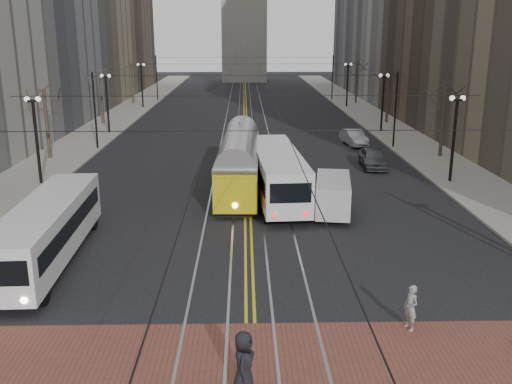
{
  "coord_description": "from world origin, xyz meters",
  "views": [
    {
      "loc": [
        -0.19,
        -18.93,
        9.83
      ],
      "look_at": [
        0.33,
        5.35,
        3.0
      ],
      "focal_mm": 40.0,
      "sensor_mm": 36.0,
      "label": 1
    }
  ],
  "objects_px": {
    "rear_bus": "(277,175)",
    "transit_bus": "(48,233)",
    "streetcar": "(239,167)",
    "sedan_grey": "(373,158)",
    "pedestrian_a": "(244,364)",
    "cargo_van": "(333,197)",
    "sedan_silver": "(354,137)",
    "pedestrian_b": "(411,308)"
  },
  "relations": [
    {
      "from": "pedestrian_a",
      "to": "sedan_silver",
      "type": "bearing_deg",
      "value": -6.66
    },
    {
      "from": "transit_bus",
      "to": "cargo_van",
      "type": "bearing_deg",
      "value": 23.71
    },
    {
      "from": "sedan_silver",
      "to": "pedestrian_b",
      "type": "relative_size",
      "value": 2.65
    },
    {
      "from": "cargo_van",
      "to": "pedestrian_a",
      "type": "height_order",
      "value": "cargo_van"
    },
    {
      "from": "cargo_van",
      "to": "pedestrian_b",
      "type": "height_order",
      "value": "cargo_van"
    },
    {
      "from": "cargo_van",
      "to": "rear_bus",
      "type": "bearing_deg",
      "value": 141.18
    },
    {
      "from": "cargo_van",
      "to": "sedan_silver",
      "type": "bearing_deg",
      "value": 84.65
    },
    {
      "from": "sedan_silver",
      "to": "pedestrian_b",
      "type": "xyz_separation_m",
      "value": [
        -4.27,
        -33.05,
        0.11
      ]
    },
    {
      "from": "sedan_grey",
      "to": "rear_bus",
      "type": "bearing_deg",
      "value": -129.24
    },
    {
      "from": "transit_bus",
      "to": "pedestrian_a",
      "type": "height_order",
      "value": "transit_bus"
    },
    {
      "from": "rear_bus",
      "to": "sedan_grey",
      "type": "relative_size",
      "value": 2.58
    },
    {
      "from": "rear_bus",
      "to": "pedestrian_a",
      "type": "relative_size",
      "value": 5.97
    },
    {
      "from": "streetcar",
      "to": "pedestrian_a",
      "type": "bearing_deg",
      "value": -87.58
    },
    {
      "from": "rear_bus",
      "to": "pedestrian_a",
      "type": "distance_m",
      "value": 19.51
    },
    {
      "from": "pedestrian_a",
      "to": "streetcar",
      "type": "bearing_deg",
      "value": 9.27
    },
    {
      "from": "rear_bus",
      "to": "cargo_van",
      "type": "bearing_deg",
      "value": -50.89
    },
    {
      "from": "streetcar",
      "to": "pedestrian_a",
      "type": "height_order",
      "value": "streetcar"
    },
    {
      "from": "cargo_van",
      "to": "pedestrian_a",
      "type": "xyz_separation_m",
      "value": [
        -4.94,
        -16.24,
        -0.07
      ]
    },
    {
      "from": "sedan_grey",
      "to": "pedestrian_b",
      "type": "relative_size",
      "value": 2.76
    },
    {
      "from": "streetcar",
      "to": "pedestrian_b",
      "type": "bearing_deg",
      "value": -70.16
    },
    {
      "from": "streetcar",
      "to": "sedan_grey",
      "type": "distance_m",
      "value": 11.65
    },
    {
      "from": "sedan_silver",
      "to": "pedestrian_b",
      "type": "distance_m",
      "value": 33.32
    },
    {
      "from": "cargo_van",
      "to": "sedan_grey",
      "type": "xyz_separation_m",
      "value": [
        4.75,
        11.4,
        -0.29
      ]
    },
    {
      "from": "streetcar",
      "to": "cargo_van",
      "type": "distance_m",
      "value": 7.54
    },
    {
      "from": "transit_bus",
      "to": "rear_bus",
      "type": "height_order",
      "value": "rear_bus"
    },
    {
      "from": "transit_bus",
      "to": "streetcar",
      "type": "height_order",
      "value": "streetcar"
    },
    {
      "from": "rear_bus",
      "to": "cargo_van",
      "type": "xyz_separation_m",
      "value": [
        2.91,
        -3.16,
        -0.45
      ]
    },
    {
      "from": "sedan_grey",
      "to": "transit_bus",
      "type": "bearing_deg",
      "value": -131.97
    },
    {
      "from": "cargo_van",
      "to": "sedan_silver",
      "type": "height_order",
      "value": "cargo_van"
    },
    {
      "from": "sedan_silver",
      "to": "pedestrian_a",
      "type": "distance_m",
      "value": 37.88
    },
    {
      "from": "rear_bus",
      "to": "cargo_van",
      "type": "height_order",
      "value": "rear_bus"
    },
    {
      "from": "transit_bus",
      "to": "cargo_van",
      "type": "relative_size",
      "value": 2.3
    },
    {
      "from": "rear_bus",
      "to": "transit_bus",
      "type": "bearing_deg",
      "value": -141.37
    },
    {
      "from": "streetcar",
      "to": "sedan_grey",
      "type": "height_order",
      "value": "streetcar"
    },
    {
      "from": "rear_bus",
      "to": "pedestrian_b",
      "type": "height_order",
      "value": "rear_bus"
    },
    {
      "from": "sedan_grey",
      "to": "pedestrian_b",
      "type": "height_order",
      "value": "pedestrian_b"
    },
    {
      "from": "cargo_van",
      "to": "sedan_silver",
      "type": "distance_m",
      "value": 20.93
    },
    {
      "from": "cargo_van",
      "to": "sedan_grey",
      "type": "bearing_deg",
      "value": 75.85
    },
    {
      "from": "pedestrian_a",
      "to": "transit_bus",
      "type": "bearing_deg",
      "value": 49.82
    },
    {
      "from": "sedan_grey",
      "to": "cargo_van",
      "type": "bearing_deg",
      "value": -108.96
    },
    {
      "from": "cargo_van",
      "to": "sedan_silver",
      "type": "relative_size",
      "value": 1.11
    },
    {
      "from": "rear_bus",
      "to": "pedestrian_a",
      "type": "xyz_separation_m",
      "value": [
        -2.03,
        -19.39,
        -0.52
      ]
    }
  ]
}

